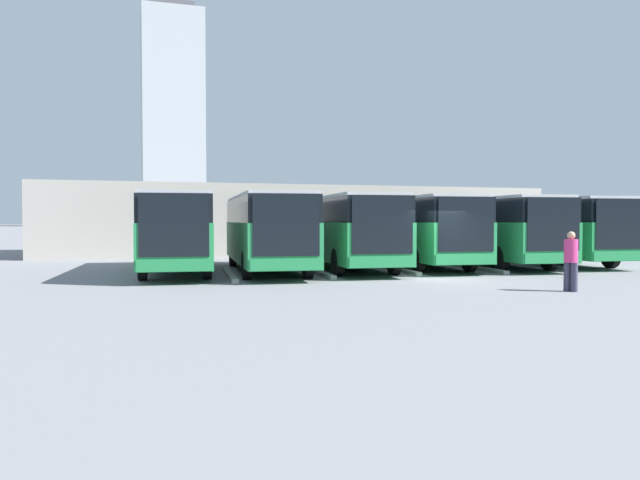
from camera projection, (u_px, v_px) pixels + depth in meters
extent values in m
plane|color=gray|center=(440.00, 279.00, 22.82)|extent=(600.00, 600.00, 0.00)
cube|color=#238447|center=(546.00, 238.00, 30.96)|extent=(3.53, 10.88, 1.61)
cube|color=black|center=(547.00, 212.00, 30.92)|extent=(3.48, 10.72, 0.99)
cube|color=black|center=(620.00, 224.00, 25.70)|extent=(2.26, 0.25, 2.10)
cube|color=#238447|center=(620.00, 256.00, 25.74)|extent=(2.44, 0.28, 0.40)
cube|color=silver|center=(547.00, 201.00, 30.90)|extent=(3.39, 10.45, 0.12)
cylinder|color=black|center=(611.00, 256.00, 27.99)|extent=(0.40, 1.10, 1.08)
cylinder|color=black|center=(565.00, 257.00, 27.51)|extent=(0.40, 1.10, 1.08)
cylinder|color=black|center=(531.00, 249.00, 34.46)|extent=(0.40, 1.10, 1.08)
cylinder|color=black|center=(493.00, 250.00, 33.98)|extent=(0.40, 1.10, 1.08)
cube|color=#9E9E99|center=(536.00, 265.00, 28.93)|extent=(0.79, 6.02, 0.15)
cube|color=#238447|center=(488.00, 239.00, 29.48)|extent=(3.53, 10.88, 1.61)
cube|color=black|center=(488.00, 212.00, 29.44)|extent=(3.48, 10.72, 0.99)
cube|color=black|center=(554.00, 224.00, 24.22)|extent=(2.26, 0.25, 2.10)
cube|color=#238447|center=(553.00, 258.00, 24.25)|extent=(2.44, 0.28, 0.40)
cube|color=silver|center=(488.00, 200.00, 29.42)|extent=(3.39, 10.45, 0.12)
cylinder|color=black|center=(549.00, 258.00, 26.50)|extent=(0.40, 1.10, 1.08)
cylinder|color=black|center=(500.00, 259.00, 26.02)|extent=(0.40, 1.10, 1.08)
cylinder|color=black|center=(478.00, 251.00, 32.98)|extent=(0.40, 1.10, 1.08)
cylinder|color=black|center=(438.00, 251.00, 32.50)|extent=(0.40, 1.10, 1.08)
cube|color=#9E9E99|center=(472.00, 267.00, 27.45)|extent=(0.79, 6.02, 0.15)
cube|color=#238447|center=(415.00, 240.00, 28.80)|extent=(3.53, 10.88, 1.61)
cube|color=black|center=(415.00, 211.00, 28.76)|extent=(3.48, 10.72, 0.99)
cube|color=black|center=(466.00, 224.00, 23.54)|extent=(2.26, 0.25, 2.10)
cube|color=#238447|center=(466.00, 259.00, 23.58)|extent=(2.44, 0.28, 0.40)
cube|color=silver|center=(415.00, 199.00, 28.74)|extent=(3.39, 10.45, 0.12)
cylinder|color=black|center=(470.00, 259.00, 25.83)|extent=(0.40, 1.10, 1.08)
cylinder|color=black|center=(418.00, 260.00, 25.35)|extent=(0.40, 1.10, 1.08)
cylinder|color=black|center=(413.00, 251.00, 32.30)|extent=(0.40, 1.10, 1.08)
cylinder|color=black|center=(371.00, 252.00, 31.82)|extent=(0.40, 1.10, 1.08)
cube|color=#9E9E99|center=(394.00, 268.00, 26.77)|extent=(0.79, 6.02, 0.15)
cube|color=#238447|center=(345.00, 241.00, 27.35)|extent=(3.53, 10.88, 1.61)
cube|color=black|center=(345.00, 211.00, 27.30)|extent=(3.48, 10.72, 0.99)
cube|color=black|center=(383.00, 225.00, 22.08)|extent=(2.26, 0.25, 2.10)
cube|color=#238447|center=(382.00, 262.00, 22.12)|extent=(2.44, 0.28, 0.40)
cube|color=silver|center=(345.00, 198.00, 27.29)|extent=(3.39, 10.45, 0.12)
cylinder|color=black|center=(394.00, 261.00, 24.37)|extent=(0.40, 1.10, 1.08)
cylinder|color=black|center=(338.00, 262.00, 23.89)|extent=(0.40, 1.10, 1.08)
cylinder|color=black|center=(350.00, 253.00, 30.85)|extent=(0.40, 1.10, 1.08)
cylinder|color=black|center=(305.00, 253.00, 30.37)|extent=(0.40, 1.10, 1.08)
cube|color=#9E9E99|center=(316.00, 271.00, 25.32)|extent=(0.79, 6.02, 0.15)
cube|color=#238447|center=(266.00, 242.00, 25.99)|extent=(3.53, 10.88, 1.61)
cube|color=black|center=(266.00, 211.00, 25.95)|extent=(3.48, 10.72, 0.99)
cube|color=black|center=(286.00, 225.00, 20.73)|extent=(2.26, 0.25, 2.10)
cube|color=#238447|center=(286.00, 265.00, 20.76)|extent=(2.44, 0.28, 0.40)
cube|color=silver|center=(266.00, 197.00, 25.93)|extent=(3.39, 10.45, 0.12)
cylinder|color=black|center=(308.00, 264.00, 23.01)|extent=(0.40, 1.10, 1.08)
cylinder|color=black|center=(246.00, 265.00, 22.53)|extent=(0.40, 1.10, 1.08)
cylinder|color=black|center=(281.00, 254.00, 29.49)|extent=(0.40, 1.10, 1.08)
cylinder|color=black|center=(233.00, 255.00, 29.01)|extent=(0.40, 1.10, 1.08)
cube|color=#9E9E99|center=(229.00, 274.00, 23.96)|extent=(0.79, 6.02, 0.15)
cube|color=#238447|center=(176.00, 242.00, 25.63)|extent=(3.53, 10.88, 1.61)
cube|color=black|center=(176.00, 210.00, 25.59)|extent=(3.48, 10.72, 0.99)
cube|color=black|center=(174.00, 225.00, 20.37)|extent=(2.26, 0.25, 2.10)
cube|color=#238447|center=(174.00, 265.00, 20.41)|extent=(2.44, 0.28, 0.40)
cube|color=silver|center=(176.00, 197.00, 25.57)|extent=(3.39, 10.45, 0.12)
cylinder|color=black|center=(207.00, 265.00, 22.65)|extent=(0.40, 1.10, 1.08)
cylinder|color=black|center=(143.00, 265.00, 22.17)|extent=(0.40, 1.10, 1.08)
cylinder|color=black|center=(202.00, 255.00, 29.13)|extent=(0.40, 1.10, 1.08)
cylinder|color=black|center=(152.00, 255.00, 28.65)|extent=(0.40, 1.10, 1.08)
cylinder|color=#38384C|center=(574.00, 277.00, 18.72)|extent=(0.27, 0.27, 0.88)
cylinder|color=#38384C|center=(567.00, 277.00, 18.89)|extent=(0.27, 0.27, 0.88)
cylinder|color=#D13375|center=(571.00, 251.00, 18.78)|extent=(0.53, 0.53, 0.70)
sphere|color=tan|center=(571.00, 235.00, 18.77)|extent=(0.24, 0.24, 0.24)
cube|color=#A8A399|center=(297.00, 220.00, 41.61)|extent=(32.35, 8.09, 4.32)
cube|color=silver|center=(278.00, 195.00, 46.84)|extent=(32.35, 3.00, 0.24)
cylinder|color=slate|center=(408.00, 221.00, 51.34)|extent=(0.20, 0.20, 4.07)
cylinder|color=slate|center=(120.00, 222.00, 44.56)|extent=(0.20, 0.20, 4.07)
cube|color=#ADB2B7|center=(172.00, 120.00, 211.22)|extent=(20.10, 20.10, 71.89)
cube|color=#4C4C51|center=(172.00, 10.00, 210.02)|extent=(14.07, 14.07, 2.40)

